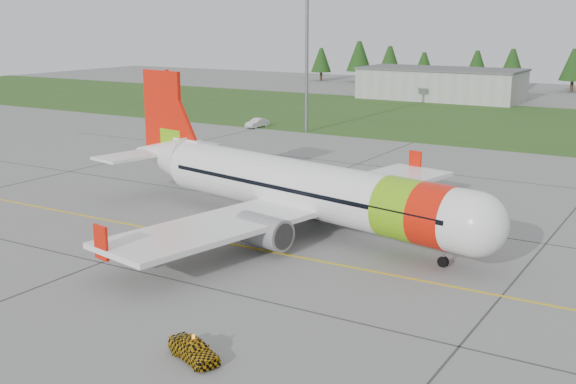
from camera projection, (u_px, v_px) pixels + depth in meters
The scene contains 8 objects.
ground at pixel (290, 307), 41.51m from camera, with size 320.00×320.00×0.00m, color gray.
aircraft at pixel (299, 188), 56.08m from camera, with size 37.95×35.54×11.61m.
follow_me_car at pixel (193, 328), 34.73m from camera, with size 1.32×1.12×3.29m, color #D29B0B.
service_van at pixel (257, 114), 109.54m from camera, with size 1.49×1.40×4.26m, color silver.
grass_strip at pixel (567, 128), 109.76m from camera, with size 320.00×50.00×0.03m, color #30561E.
taxi_guideline at pixel (351, 267), 48.17m from camera, with size 120.00×0.25×0.02m, color gold.
hangar_west at pixel (441, 85), 147.44m from camera, with size 32.00×14.00×6.00m, color #A8A8A3.
floodlight_mast at pixel (307, 63), 103.52m from camera, with size 0.50×0.50×20.00m, color slate.
Camera 1 is at (19.97, -33.28, 16.17)m, focal length 45.00 mm.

